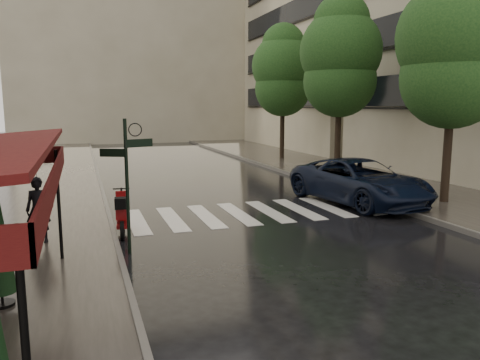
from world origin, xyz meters
TOP-DOWN VIEW (x-y plane):
  - ground at (0.00, 0.00)m, footprint 120.00×120.00m
  - sidewalk_near at (-4.50, 12.00)m, footprint 6.00×60.00m
  - sidewalk_far at (10.25, 12.00)m, footprint 5.50×60.00m
  - curb_near at (-1.45, 12.00)m, footprint 0.12×60.00m
  - curb_far at (7.45, 12.00)m, footprint 0.12×60.00m
  - crosswalk at (2.98, 6.00)m, footprint 7.85×3.20m
  - signpost at (-1.19, 3.00)m, footprint 1.17×0.29m
  - haussmann_far at (16.50, 26.00)m, footprint 8.00×16.00m
  - backdrop_building at (3.00, 38.00)m, footprint 22.00×6.00m
  - tree_near at (9.60, 5.00)m, footprint 3.80×3.80m
  - tree_mid at (9.50, 12.00)m, footprint 3.80×3.80m
  - tree_far at (9.70, 19.00)m, footprint 3.80×3.80m
  - pedestrian_with_umbrella at (-3.18, 4.22)m, footprint 1.08×1.10m
  - scooter at (-1.21, 4.78)m, footprint 0.51×1.72m
  - parked_car at (7.00, 6.22)m, footprint 3.35×5.85m

SIDE VIEW (x-z plane):
  - ground at x=0.00m, z-range 0.00..0.00m
  - crosswalk at x=2.98m, z-range 0.00..0.01m
  - sidewalk_near at x=-4.50m, z-range 0.00..0.12m
  - sidewalk_far at x=10.25m, z-range 0.00..0.12m
  - curb_near at x=-1.45m, z-range -0.01..0.15m
  - curb_far at x=7.45m, z-range -0.01..0.15m
  - scooter at x=-1.21m, z-range -0.04..1.09m
  - parked_car at x=7.00m, z-range 0.00..1.54m
  - pedestrian_with_umbrella at x=-3.18m, z-range 0.52..2.93m
  - signpost at x=-1.19m, z-range 0.28..3.38m
  - tree_near at x=9.60m, z-range 1.33..9.31m
  - tree_far at x=9.70m, z-range 1.37..9.54m
  - tree_mid at x=9.50m, z-range 1.42..9.76m
  - haussmann_far at x=16.50m, z-range 0.00..18.50m
  - backdrop_building at x=3.00m, z-range 0.00..20.00m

